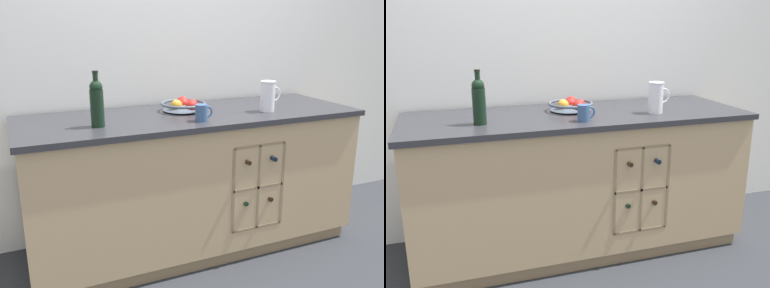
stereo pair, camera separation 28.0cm
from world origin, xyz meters
TOP-DOWN VIEW (x-y plane):
  - ground_plane at (0.00, 0.00)m, footprint 14.00×14.00m
  - back_wall at (0.00, 0.43)m, footprint 4.55×0.06m
  - kitchen_island at (0.00, -0.00)m, footprint 2.19×0.77m
  - fruit_bowl at (-0.02, 0.09)m, footprint 0.30×0.30m
  - white_pitcher at (0.48, -0.14)m, footprint 0.15×0.10m
  - ceramic_mug at (-0.03, -0.22)m, footprint 0.11×0.07m
  - standing_wine_bottle at (-0.63, -0.12)m, footprint 0.08×0.08m

SIDE VIEW (x-z plane):
  - ground_plane at x=0.00m, z-range 0.00..0.00m
  - kitchen_island at x=0.00m, z-range 0.01..0.94m
  - fruit_bowl at x=-0.02m, z-range 0.93..1.02m
  - ceramic_mug at x=-0.03m, z-range 0.93..1.03m
  - white_pitcher at x=0.48m, z-range 0.94..1.14m
  - standing_wine_bottle at x=-0.63m, z-range 0.92..1.23m
  - back_wall at x=0.00m, z-range 0.00..2.55m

